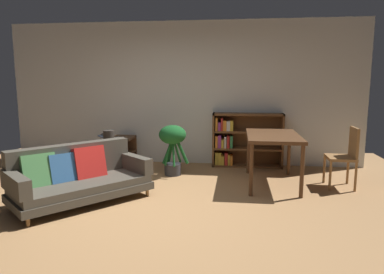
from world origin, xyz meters
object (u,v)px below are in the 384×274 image
fabric_couch (78,176)px  media_console (116,156)px  dining_chair_near (346,154)px  bookshelf (242,140)px  open_laptop (112,138)px  desk_speaker (109,137)px  potted_floor_plant (173,142)px  dining_table (273,140)px

fabric_couch → media_console: size_ratio=1.37×
media_console → dining_chair_near: dining_chair_near is taller
bookshelf → fabric_couch: bearing=-133.7°
open_laptop → desk_speaker: bearing=-77.1°
dining_chair_near → potted_floor_plant: bearing=172.1°
fabric_couch → desk_speaker: (-0.04, 1.29, 0.32)m
dining_table → bookshelf: 1.25m
fabric_couch → open_laptop: 1.79m
bookshelf → desk_speaker: bearing=-156.0°
desk_speaker → potted_floor_plant: 1.07m
dining_chair_near → bookshelf: 1.92m
dining_table → dining_chair_near: (1.07, -0.02, -0.19)m
media_console → bookshelf: 2.33m
media_console → open_laptop: bearing=125.9°
desk_speaker → dining_table: size_ratio=0.17×
open_laptop → potted_floor_plant: (1.16, -0.30, 0.00)m
fabric_couch → bookshelf: (2.18, 2.28, 0.15)m
open_laptop → desk_speaker: 0.50m
fabric_couch → dining_table: size_ratio=1.37×
dining_chair_near → open_laptop: bearing=170.2°
open_laptop → dining_table: dining_table is taller
open_laptop → bookshelf: bearing=12.3°
dining_chair_near → media_console: bearing=171.9°
open_laptop → bookshelf: 2.38m
media_console → open_laptop: (-0.10, 0.13, 0.30)m
potted_floor_plant → dining_table: potted_floor_plant is taller
desk_speaker → media_console: bearing=92.2°
open_laptop → bookshelf: (2.33, 0.51, -0.08)m
fabric_couch → bookshelf: 3.15m
fabric_couch → dining_table: dining_table is taller
potted_floor_plant → fabric_couch: bearing=-124.4°
media_console → desk_speaker: bearing=-87.8°
potted_floor_plant → dining_table: size_ratio=0.64×
fabric_couch → potted_floor_plant: 1.80m
fabric_couch → desk_speaker: bearing=91.9°
media_console → open_laptop: size_ratio=3.12×
media_console → dining_chair_near: bearing=-8.1°
dining_table → bookshelf: (-0.45, 1.15, -0.21)m
media_console → dining_chair_near: 3.80m
potted_floor_plant → desk_speaker: bearing=-170.1°
desk_speaker → dining_table: 2.68m
potted_floor_plant → bookshelf: (1.17, 0.80, -0.08)m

